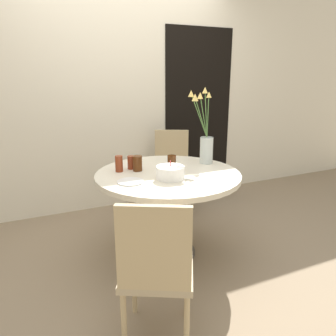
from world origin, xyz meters
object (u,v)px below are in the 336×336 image
at_px(birthday_cake, 170,173).
at_px(flower_vase, 205,139).
at_px(drink_glass_1, 131,162).
at_px(drink_glass_3, 137,163).
at_px(drink_glass_2, 119,164).
at_px(chair_far_back, 156,266).
at_px(chair_right_flank, 171,166).
at_px(drink_glass_0, 172,162).
at_px(side_plate, 130,182).

relative_size(birthday_cake, flower_vase, 0.33).
distance_m(drink_glass_1, drink_glass_3, 0.09).
bearing_deg(birthday_cake, drink_glass_2, 130.60).
relative_size(chair_far_back, drink_glass_1, 8.02).
height_order(drink_glass_1, drink_glass_3, drink_glass_3).
bearing_deg(birthday_cake, chair_far_back, -120.07).
relative_size(chair_far_back, flower_vase, 1.35).
xyz_separation_m(drink_glass_2, drink_glass_3, (0.14, -0.04, -0.00)).
height_order(chair_far_back, drink_glass_1, chair_far_back).
relative_size(birthday_cake, drink_glass_1, 1.93).
relative_size(chair_right_flank, drink_glass_3, 7.03).
relative_size(flower_vase, drink_glass_0, 5.49).
xyz_separation_m(chair_far_back, drink_glass_3, (0.27, 1.04, 0.29)).
bearing_deg(flower_vase, drink_glass_3, 179.36).
bearing_deg(drink_glass_2, chair_far_back, -96.40).
relative_size(chair_far_back, drink_glass_3, 7.03).
distance_m(chair_right_flank, drink_glass_1, 0.99).
distance_m(drink_glass_2, drink_glass_3, 0.15).
height_order(side_plate, drink_glass_0, drink_glass_0).
distance_m(flower_vase, drink_glass_2, 0.80).
xyz_separation_m(birthday_cake, drink_glass_2, (-0.30, 0.35, 0.02)).
bearing_deg(drink_glass_1, drink_glass_2, -162.58).
bearing_deg(side_plate, birthday_cake, -8.13).
bearing_deg(side_plate, drink_glass_2, 89.02).
xyz_separation_m(drink_glass_0, drink_glass_2, (-0.42, 0.13, 0.01)).
bearing_deg(chair_far_back, drink_glass_2, -68.24).
bearing_deg(drink_glass_1, chair_far_back, -101.99).
bearing_deg(birthday_cake, side_plate, 171.87).
height_order(chair_right_flank, birthday_cake, chair_right_flank).
bearing_deg(drink_glass_2, drink_glass_3, -17.16).
bearing_deg(side_plate, drink_glass_0, 23.30).
distance_m(chair_right_flank, side_plate, 1.31).
xyz_separation_m(chair_right_flank, side_plate, (-0.81, -1.01, 0.23)).
bearing_deg(flower_vase, drink_glass_1, 172.45).
xyz_separation_m(chair_far_back, drink_glass_2, (0.12, 1.08, 0.29)).
bearing_deg(drink_glass_2, side_plate, -90.98).
xyz_separation_m(chair_right_flank, chair_far_back, (-0.92, -1.78, 0.00)).
bearing_deg(birthday_cake, drink_glass_0, 62.59).
xyz_separation_m(side_plate, drink_glass_2, (0.01, 0.31, 0.06)).
relative_size(chair_right_flank, flower_vase, 1.35).
distance_m(drink_glass_0, drink_glass_1, 0.34).
bearing_deg(chair_far_back, drink_glass_3, -76.22).
relative_size(drink_glass_2, drink_glass_3, 1.04).
xyz_separation_m(drink_glass_0, drink_glass_3, (-0.27, 0.08, 0.00)).
height_order(birthday_cake, flower_vase, flower_vase).
bearing_deg(chair_right_flank, drink_glass_2, -112.34).
height_order(chair_right_flank, drink_glass_2, chair_right_flank).
distance_m(drink_glass_0, drink_glass_2, 0.44).
distance_m(chair_right_flank, drink_glass_2, 1.10).
bearing_deg(drink_glass_3, birthday_cake, -62.94).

